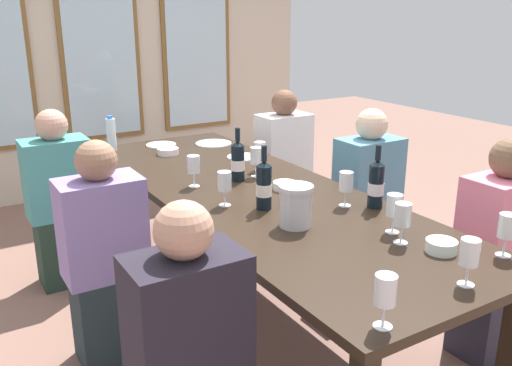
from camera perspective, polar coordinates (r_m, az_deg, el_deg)
The scene contains 30 objects.
ground_plane at distance 3.24m, azimuth -0.26°, elevation -13.32°, with size 12.00×12.00×0.00m, color #815C4E.
back_wall_with_windows at distance 5.28m, azimuth -16.12°, elevation 14.62°, with size 4.17×0.10×2.90m.
dining_table at distance 2.95m, azimuth -0.27°, elevation -1.93°, with size 0.97×2.82×0.74m.
white_plate_0 at distance 3.96m, azimuth -4.43°, elevation 4.12°, with size 0.26×0.26×0.01m, color white.
white_plate_1 at distance 3.96m, azimuth -9.83°, elevation 3.92°, with size 0.21×0.21×0.01m, color white.
white_plate_2 at distance 3.58m, azimuth -1.38°, elevation 2.72°, with size 0.21×0.21×0.01m, color white.
metal_pitcher at distance 2.43m, azimuth 4.14°, elevation -2.35°, with size 0.16×0.16×0.19m.
wine_bottle_0 at distance 2.63m, azimuth 0.83°, elevation -0.21°, with size 0.08×0.08×0.31m.
wine_bottle_1 at distance 3.07m, azimuth -1.90°, elevation 2.30°, with size 0.08×0.08×0.30m.
wine_bottle_2 at distance 2.71m, azimuth 12.38°, elevation -0.09°, with size 0.08×0.08×0.31m.
tasting_bowl_0 at distance 2.94m, azimuth 3.01°, elevation -0.29°, with size 0.13×0.13×0.04m, color white.
tasting_bowl_1 at distance 3.70m, azimuth -9.14°, elevation 3.27°, with size 0.14×0.14×0.04m, color white.
tasting_bowl_2 at distance 2.32m, azimuth 18.69°, elevation -6.24°, with size 0.12×0.12×0.05m, color white.
water_bottle at distance 3.87m, azimuth -14.82°, elevation 4.93°, with size 0.06×0.06×0.24m.
wine_glass_0 at distance 1.71m, azimuth 13.29°, elevation -10.89°, with size 0.07×0.07×0.17m.
wine_glass_1 at distance 2.32m, azimuth 15.00°, elevation -3.38°, with size 0.07×0.07×0.17m.
wine_glass_2 at distance 2.67m, azimuth -3.29°, elevation 0.00°, with size 0.07×0.07×0.17m.
wine_glass_3 at distance 2.70m, azimuth 9.34°, elevation -0.03°, with size 0.07×0.07×0.17m.
wine_glass_4 at distance 3.27m, azimuth 0.40°, elevation 3.33°, with size 0.07×0.07×0.17m.
wine_glass_5 at distance 2.04m, azimuth 21.32°, elevation -6.83°, with size 0.07×0.07×0.17m.
wine_glass_6 at distance 2.98m, azimuth -6.50°, elevation 1.77°, with size 0.07×0.07×0.17m.
wine_glass_7 at distance 2.42m, azimuth 14.17°, elevation -2.44°, with size 0.07×0.07×0.17m.
wine_glass_8 at distance 2.33m, azimuth 24.64°, elevation -4.18°, with size 0.07×0.07×0.17m.
wine_glass_9 at distance 3.14m, azimuth 0.01°, elevation 2.71°, with size 0.07×0.07×0.17m.
seated_person_0 at distance 2.73m, azimuth -15.41°, elevation -7.72°, with size 0.38×0.24×1.11m.
seated_person_1 at distance 3.46m, azimuth 11.44°, elevation -1.98°, with size 0.38×0.24×1.11m.
seated_person_2 at distance 1.94m, azimuth -6.94°, elevation -18.34°, with size 0.38×0.24×1.11m.
seated_person_3 at distance 2.91m, azimuth 23.71°, elevation -7.02°, with size 0.38×0.24×1.11m.
seated_person_4 at distance 3.57m, azimuth -19.67°, elevation -2.03°, with size 0.38×0.24×1.11m.
seated_person_5 at distance 4.14m, azimuth 2.85°, elevation 1.63°, with size 0.38×0.24×1.11m.
Camera 1 is at (-1.43, -2.38, 1.66)m, focal length 38.50 mm.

